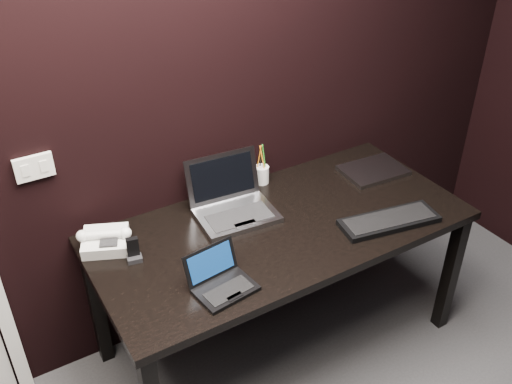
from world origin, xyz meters
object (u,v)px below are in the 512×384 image
netbook (221,282)px  closed_laptop (373,170)px  pen_cup (262,174)px  ext_keyboard (389,221)px  mobile_phone (134,252)px  silver_laptop (233,205)px  desk_phone (105,240)px  desk (281,238)px

netbook → closed_laptop: bearing=18.6°
pen_cup → ext_keyboard: bearing=-62.5°
pen_cup → mobile_phone: bearing=-162.5°
silver_laptop → mobile_phone: silver_laptop is taller
netbook → desk_phone: 0.56m
desk → desk_phone: 0.78m
ext_keyboard → pen_cup: (-0.31, 0.59, 0.04)m
silver_laptop → closed_laptop: silver_laptop is taller
ext_keyboard → silver_laptop: bearing=142.4°
desk → desk_phone: size_ratio=7.07×
silver_laptop → ext_keyboard: (0.56, -0.43, -0.03)m
mobile_phone → pen_cup: bearing=17.5°
pen_cup → desk_phone: bearing=-172.5°
desk → netbook: netbook is taller
silver_laptop → mobile_phone: (-0.51, -0.08, -0.01)m
silver_laptop → mobile_phone: 0.52m
netbook → mobile_phone: size_ratio=2.40×
netbook → desk_phone: size_ratio=1.04×
desk_phone → netbook: bearing=-57.1°
silver_laptop → pen_cup: bearing=32.3°
mobile_phone → pen_cup: size_ratio=0.49×
closed_laptop → pen_cup: (-0.54, 0.21, 0.04)m
ext_keyboard → closed_laptop: bearing=58.2°
desk_phone → ext_keyboard: bearing=-22.8°
desk → desk_phone: (-0.73, 0.24, 0.12)m
netbook → desk_phone: bearing=122.9°
ext_keyboard → closed_laptop: ext_keyboard is taller
desk → pen_cup: pen_cup is taller
ext_keyboard → desk_phone: desk_phone is taller
netbook → pen_cup: bearing=47.1°
closed_laptop → netbook: bearing=-161.4°
desk → mobile_phone: 0.68m
desk_phone → mobile_phone: (0.07, -0.13, -0.00)m
silver_laptop → ext_keyboard: size_ratio=0.80×
ext_keyboard → desk_phone: bearing=157.2°
netbook → ext_keyboard: bearing=-1.0°
silver_laptop → desk: bearing=-52.7°
desk_phone → desk: bearing=-18.1°
desk → closed_laptop: 0.67m
mobile_phone → desk: bearing=-9.3°
mobile_phone → pen_cup: pen_cup is taller
ext_keyboard → mobile_phone: 1.13m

